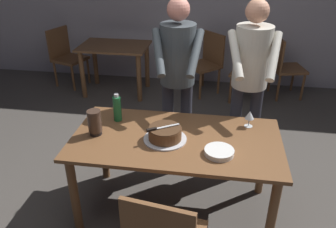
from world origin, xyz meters
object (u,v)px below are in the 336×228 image
(water_bottle, at_px, (117,108))
(person_cutting_cake, at_px, (178,70))
(background_chair_3, at_px, (254,70))
(main_dining_table, at_px, (176,149))
(cake_knife, at_px, (156,129))
(plate_stack, at_px, (219,152))
(cake_on_platter, at_px, (165,134))
(background_chair_2, at_px, (66,55))
(background_table, at_px, (115,56))
(wine_glass_near, at_px, (250,115))
(background_chair_0, at_px, (284,65))
(background_chair_1, at_px, (206,61))
(person_standing_beside, at_px, (250,73))
(hurricane_lamp, at_px, (95,122))

(water_bottle, height_order, person_cutting_cake, person_cutting_cake)
(background_chair_3, bearing_deg, main_dining_table, -108.23)
(cake_knife, height_order, plate_stack, cake_knife)
(plate_stack, relative_size, water_bottle, 0.88)
(cake_on_platter, relative_size, person_cutting_cake, 0.20)
(background_chair_2, bearing_deg, background_table, -12.21)
(plate_stack, xyz_separation_m, background_chair_3, (0.44, 2.56, -0.28))
(water_bottle, bearing_deg, background_chair_3, 58.66)
(wine_glass_near, height_order, background_chair_0, background_chair_0)
(cake_knife, bearing_deg, cake_on_platter, 31.94)
(background_chair_1, relative_size, background_chair_2, 1.00)
(main_dining_table, relative_size, cake_knife, 6.88)
(plate_stack, height_order, wine_glass_near, wine_glass_near)
(person_standing_beside, bearing_deg, cake_knife, -133.77)
(cake_knife, bearing_deg, background_table, 113.76)
(cake_on_platter, relative_size, background_chair_1, 0.38)
(wine_glass_near, xyz_separation_m, background_table, (-1.82, 2.15, -0.28))
(background_chair_2, bearing_deg, main_dining_table, -51.13)
(background_table, height_order, background_chair_0, background_chair_0)
(person_cutting_cake, bearing_deg, hurricane_lamp, -129.72)
(cake_on_platter, height_order, person_cutting_cake, person_cutting_cake)
(plate_stack, distance_m, background_chair_0, 2.98)
(wine_glass_near, bearing_deg, hurricane_lamp, -165.42)
(plate_stack, distance_m, person_standing_beside, 0.94)
(water_bottle, distance_m, background_chair_2, 2.89)
(main_dining_table, relative_size, wine_glass_near, 11.51)
(hurricane_lamp, xyz_separation_m, background_chair_3, (1.43, 2.42, -0.37))
(cake_on_platter, height_order, background_chair_2, background_chair_2)
(person_cutting_cake, bearing_deg, main_dining_table, -83.18)
(cake_knife, distance_m, background_chair_2, 3.35)
(wine_glass_near, bearing_deg, background_chair_3, 84.37)
(plate_stack, relative_size, person_standing_beside, 0.13)
(background_table, distance_m, background_chair_0, 2.49)
(water_bottle, xyz_separation_m, background_chair_2, (-1.57, 2.40, -0.37))
(background_chair_0, bearing_deg, person_cutting_cake, -123.09)
(background_chair_1, bearing_deg, water_bottle, -104.78)
(main_dining_table, distance_m, background_chair_0, 2.93)
(cake_knife, height_order, wine_glass_near, wine_glass_near)
(person_standing_beside, xyz_separation_m, background_chair_3, (0.21, 1.71, -0.58))
(plate_stack, bearing_deg, cake_on_platter, 162.13)
(person_standing_beside, height_order, background_chair_0, person_standing_beside)
(water_bottle, distance_m, background_chair_3, 2.57)
(person_standing_beside, height_order, background_chair_2, person_standing_beside)
(cake_on_platter, height_order, cake_knife, cake_knife)
(person_cutting_cake, height_order, background_chair_0, person_cutting_cake)
(hurricane_lamp, bearing_deg, main_dining_table, 3.79)
(cake_knife, height_order, water_bottle, water_bottle)
(main_dining_table, distance_m, plate_stack, 0.41)
(plate_stack, distance_m, background_table, 3.06)
(hurricane_lamp, bearing_deg, plate_stack, -7.72)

